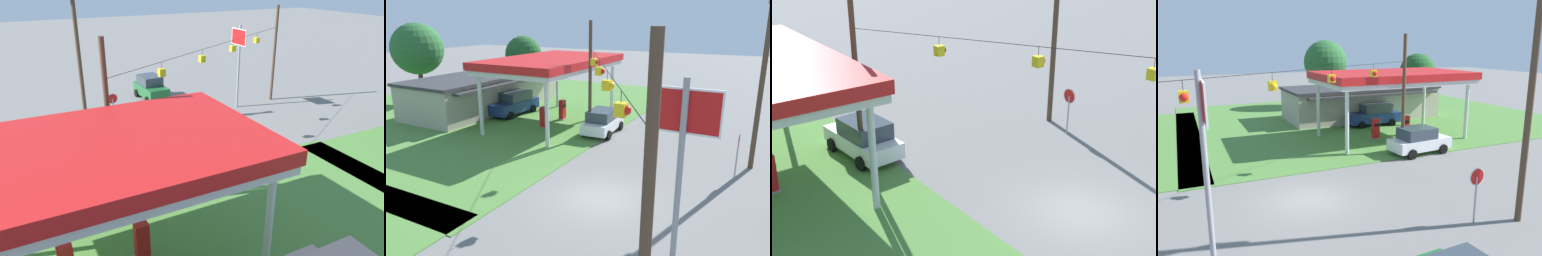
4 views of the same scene
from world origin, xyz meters
The scene contains 14 objects.
ground_plane centered at (0.00, 0.00, 0.00)m, with size 160.00×160.00×0.00m, color slate.
grass_verge_station_corner centered at (12.18, 17.73, 0.02)m, with size 36.00×28.00×0.04m, color #4C7F38.
gas_station_canopy centered at (10.18, 9.12, 4.87)m, with size 11.85×7.12×5.36m.
gas_station_store centered at (11.68, 17.71, 1.65)m, with size 15.38×6.97×3.26m.
fuel_pump_near centered at (8.75, 9.12, 0.80)m, with size 0.71×0.56×1.68m.
fuel_pump_far centered at (11.60, 9.12, 0.80)m, with size 0.71×0.56×1.68m.
car_at_pumps_front centered at (9.62, 4.43, 0.95)m, with size 4.47×2.36×1.86m.
car_at_pumps_rear centered at (11.12, 13.80, 1.04)m, with size 5.03×2.26×2.06m.
stop_sign_roadside centered at (5.72, -5.29, 1.81)m, with size 0.80×0.08×2.50m.
stop_sign_overhead centered at (-4.72, -4.68, 4.84)m, with size 0.22×1.98×6.82m.
utility_pole_main centered at (7.68, -5.92, 6.17)m, with size 2.20×0.44×11.09m.
signal_span_gantry centered at (0.00, -0.01, 4.47)m, with size 17.52×10.24×8.18m.
tree_behind_station centered at (10.84, 25.49, 5.36)m, with size 5.11×5.11×7.93m.
tree_far_back centered at (19.33, 18.79, 4.42)m, with size 4.03×4.03×6.46m.
Camera 4 is at (-5.32, -16.52, 7.57)m, focal length 35.00 mm.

